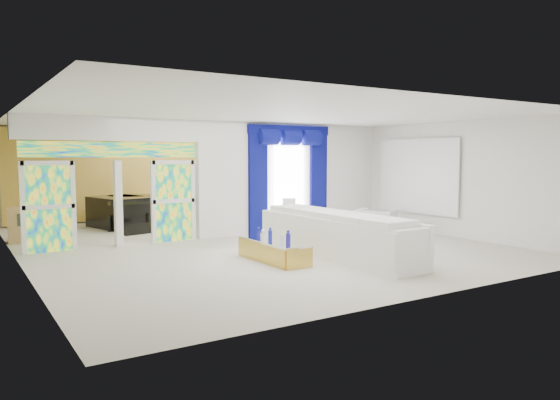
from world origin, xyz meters
TOP-DOWN VIEW (x-y plane):
  - floor at (0.00, 0.00)m, footprint 12.00×12.00m
  - dividing_wall at (2.15, 1.00)m, footprint 5.70×0.18m
  - dividing_header at (-2.85, 1.00)m, footprint 4.30×0.18m
  - stained_panel_left at (-4.28, 1.00)m, footprint 0.95×0.04m
  - stained_panel_right at (-1.42, 1.00)m, footprint 0.95×0.04m
  - stained_transom at (-2.85, 1.00)m, footprint 4.00×0.05m
  - window_pane at (1.90, 0.90)m, footprint 1.00×0.02m
  - blue_drape_left at (0.90, 0.87)m, footprint 0.55×0.10m
  - blue_drape_right at (2.90, 0.87)m, footprint 0.55×0.10m
  - blue_pelmet at (1.90, 0.87)m, footprint 2.60×0.12m
  - wall_mirror at (4.94, -1.00)m, footprint 0.04×2.70m
  - gold_curtains at (0.00, 5.90)m, footprint 9.70×0.12m
  - white_sofa at (0.70, -2.76)m, footprint 1.06×4.35m
  - coffee_table at (-0.65, -2.46)m, footprint 0.66×1.82m
  - console_table at (1.99, 0.56)m, footprint 1.17×0.41m
  - table_lamp at (1.69, 0.56)m, footprint 0.36×0.36m
  - armchair at (3.73, -0.69)m, footprint 1.26×1.31m
  - grand_piano at (-1.81, 4.31)m, footprint 1.77×2.07m
  - piano_bench at (-1.81, 2.71)m, footprint 0.97×0.57m
  - tv_console at (-4.62, 2.81)m, footprint 0.69×0.65m
  - chandelier at (-2.30, 3.40)m, footprint 0.60×0.60m
  - decanters at (-0.67, -2.48)m, footprint 0.20×1.07m

SIDE VIEW (x-z plane):
  - floor at x=0.00m, z-range 0.00..0.00m
  - piano_bench at x=-1.81m, z-range 0.00..0.30m
  - console_table at x=1.99m, z-range 0.00..0.39m
  - coffee_table at x=-0.65m, z-range 0.00..0.40m
  - armchair at x=3.73m, z-range 0.00..0.65m
  - white_sofa at x=0.70m, z-range 0.00..0.82m
  - tv_console at x=-4.62m, z-range 0.00..0.85m
  - grand_piano at x=-1.81m, z-range 0.00..0.90m
  - decanters at x=-0.67m, z-range 0.37..0.61m
  - table_lamp at x=1.69m, z-range 0.39..0.97m
  - stained_panel_left at x=-4.28m, z-range 0.00..2.00m
  - stained_panel_right at x=-1.42m, z-range 0.00..2.00m
  - blue_drape_left at x=0.90m, z-range 0.00..2.80m
  - blue_drape_right at x=2.90m, z-range 0.00..2.80m
  - window_pane at x=1.90m, z-range 0.30..2.60m
  - dividing_wall at x=2.15m, z-range 0.00..3.00m
  - gold_curtains at x=0.00m, z-range 0.05..2.95m
  - wall_mirror at x=4.94m, z-range 0.60..2.50m
  - stained_transom at x=-2.85m, z-range 2.08..2.42m
  - chandelier at x=-2.30m, z-range 2.35..2.95m
  - dividing_header at x=-2.85m, z-range 2.45..3.00m
  - blue_pelmet at x=1.90m, z-range 2.69..2.94m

